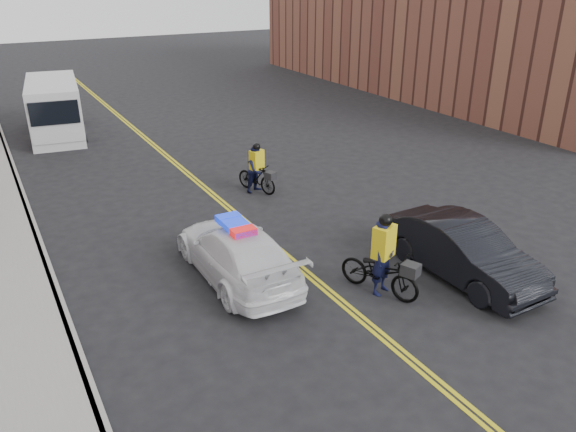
# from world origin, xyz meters

# --- Properties ---
(ground) EXTENTS (120.00, 120.00, 0.00)m
(ground) POSITION_xyz_m (0.00, 0.00, 0.00)
(ground) COLOR black
(ground) RESTS_ON ground
(center_line_left) EXTENTS (0.10, 60.00, 0.01)m
(center_line_left) POSITION_xyz_m (-0.08, 8.00, 0.01)
(center_line_left) COLOR gold
(center_line_left) RESTS_ON ground
(center_line_right) EXTENTS (0.10, 60.00, 0.01)m
(center_line_right) POSITION_xyz_m (0.08, 8.00, 0.01)
(center_line_right) COLOR gold
(center_line_right) RESTS_ON ground
(curb) EXTENTS (0.20, 60.00, 0.15)m
(curb) POSITION_xyz_m (-6.00, 8.00, 0.07)
(curb) COLOR gray
(curb) RESTS_ON ground
(building_across) EXTENTS (12.00, 30.00, 11.00)m
(building_across) POSITION_xyz_m (22.00, 18.00, 5.50)
(building_across) COLOR brown
(building_across) RESTS_ON ground
(police_cruiser) EXTENTS (2.03, 4.91, 1.58)m
(police_cruiser) POSITION_xyz_m (-1.67, 1.17, 0.72)
(police_cruiser) COLOR white
(police_cruiser) RESTS_ON ground
(dark_sedan) EXTENTS (1.66, 4.62, 1.52)m
(dark_sedan) POSITION_xyz_m (3.47, -1.69, 0.76)
(dark_sedan) COLOR black
(dark_sedan) RESTS_ON ground
(cargo_van) EXTENTS (3.04, 6.44, 2.60)m
(cargo_van) POSITION_xyz_m (-3.53, 18.01, 1.27)
(cargo_van) COLOR silver
(cargo_van) RESTS_ON ground
(cyclist_near) EXTENTS (1.54, 2.30, 2.13)m
(cyclist_near) POSITION_xyz_m (1.15, -1.30, 0.74)
(cyclist_near) COLOR black
(cyclist_near) RESTS_ON ground
(cyclist_far) EXTENTS (1.10, 1.87, 1.83)m
(cyclist_far) POSITION_xyz_m (1.57, 6.48, 0.72)
(cyclist_far) COLOR black
(cyclist_far) RESTS_ON ground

